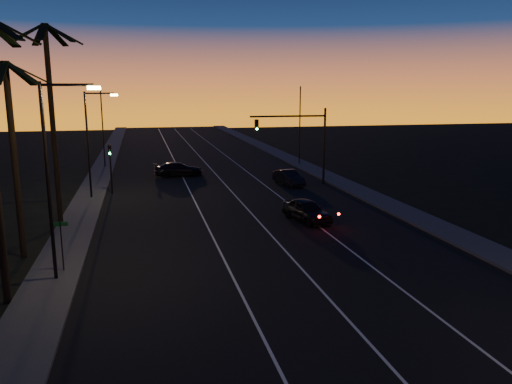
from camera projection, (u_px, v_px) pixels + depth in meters
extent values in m
cube|color=black|center=(246.00, 215.00, 34.89)|extent=(20.00, 170.00, 0.01)
cube|color=#353533|center=(77.00, 224.00, 32.41)|extent=(2.40, 170.00, 0.16)
cube|color=#353533|center=(392.00, 206.00, 37.34)|extent=(2.40, 170.00, 0.16)
cube|color=silver|center=(203.00, 218.00, 34.23)|extent=(0.12, 160.00, 0.01)
cube|color=silver|center=(253.00, 215.00, 35.00)|extent=(0.12, 160.00, 0.01)
cube|color=silver|center=(300.00, 212.00, 35.77)|extent=(0.12, 160.00, 0.01)
cube|color=black|center=(10.00, 28.00, 18.93)|extent=(2.18, 0.92, 1.18)
cylinder|color=black|center=(15.00, 163.00, 25.24)|extent=(0.32, 0.32, 10.00)
cube|color=black|center=(30.00, 73.00, 24.82)|extent=(2.18, 0.92, 1.18)
cube|color=black|center=(20.00, 74.00, 25.36)|extent=(1.25, 2.12, 1.18)
cube|color=black|center=(0.00, 74.00, 25.14)|extent=(1.34, 2.09, 1.18)
cube|color=black|center=(1.00, 72.00, 23.34)|extent=(0.45, 2.16, 1.18)
cube|color=black|center=(22.00, 73.00, 23.92)|extent=(1.95, 1.61, 1.18)
cylinder|color=black|center=(53.00, 129.00, 30.94)|extent=(0.32, 0.32, 12.50)
cube|color=black|center=(64.00, 34.00, 30.26)|extent=(2.18, 0.92, 1.18)
cube|color=black|center=(56.00, 35.00, 30.80)|extent=(1.25, 2.12, 1.18)
cube|color=black|center=(40.00, 35.00, 30.58)|extent=(1.34, 2.09, 1.18)
cube|color=black|center=(27.00, 33.00, 29.76)|extent=(2.18, 0.82, 1.18)
cube|color=black|center=(28.00, 32.00, 28.96)|extent=(1.90, 1.69, 1.18)
cube|color=black|center=(43.00, 31.00, 28.78)|extent=(0.45, 2.16, 1.18)
cube|color=black|center=(59.00, 33.00, 29.36)|extent=(1.95, 1.61, 1.18)
cylinder|color=black|center=(48.00, 185.00, 22.01)|extent=(0.16, 0.16, 9.00)
cylinder|color=black|center=(67.00, 85.00, 21.38)|extent=(2.20, 0.12, 0.12)
cube|color=#F8D163|center=(94.00, 88.00, 21.64)|extent=(0.55, 0.26, 0.16)
cylinder|color=black|center=(88.00, 146.00, 39.24)|extent=(0.16, 0.16, 8.50)
cylinder|color=black|center=(99.00, 93.00, 38.65)|extent=(2.20, 0.12, 0.12)
cube|color=#F8D163|center=(114.00, 95.00, 38.92)|extent=(0.55, 0.26, 0.16)
cylinder|color=black|center=(62.00, 247.00, 23.66)|extent=(0.06, 0.06, 2.60)
cube|color=#0D521C|center=(60.00, 224.00, 23.43)|extent=(0.70, 0.03, 0.20)
cylinder|color=black|center=(324.00, 146.00, 45.82)|extent=(0.20, 0.20, 7.00)
cylinder|color=black|center=(288.00, 116.00, 44.48)|extent=(7.00, 0.16, 0.16)
cube|color=black|center=(257.00, 125.00, 43.99)|extent=(0.32, 0.28, 1.00)
sphere|color=black|center=(257.00, 122.00, 43.77)|extent=(0.20, 0.20, 0.20)
sphere|color=black|center=(257.00, 125.00, 43.83)|extent=(0.20, 0.20, 0.20)
sphere|color=#14FF59|center=(257.00, 129.00, 43.89)|extent=(0.20, 0.20, 0.20)
cylinder|color=black|center=(111.00, 169.00, 41.91)|extent=(0.14, 0.14, 4.20)
cube|color=black|center=(110.00, 150.00, 41.59)|extent=(0.28, 0.25, 0.90)
sphere|color=black|center=(109.00, 147.00, 41.39)|extent=(0.18, 0.18, 0.18)
sphere|color=black|center=(110.00, 150.00, 41.45)|extent=(0.18, 0.18, 0.18)
sphere|color=#14FF59|center=(110.00, 153.00, 41.50)|extent=(0.18, 0.18, 0.18)
cylinder|color=black|center=(103.00, 127.00, 55.41)|extent=(0.14, 0.14, 9.00)
cylinder|color=black|center=(300.00, 126.00, 57.40)|extent=(0.14, 0.14, 9.00)
imported|color=black|center=(307.00, 210.00, 33.26)|extent=(2.74, 4.58, 1.46)
sphere|color=#FF0F05|center=(319.00, 217.00, 30.67)|extent=(0.18, 0.18, 0.18)
sphere|color=#FF0F05|center=(339.00, 214.00, 31.33)|extent=(0.18, 0.18, 0.18)
imported|color=black|center=(289.00, 178.00, 45.82)|extent=(2.19, 4.32, 1.36)
imported|color=black|center=(179.00, 169.00, 50.46)|extent=(5.03, 2.34, 1.42)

